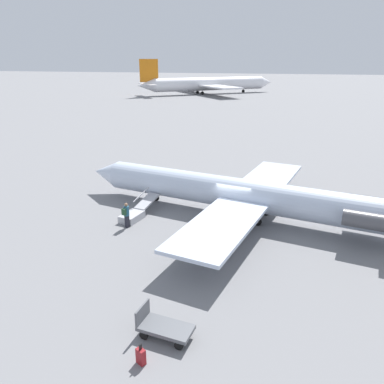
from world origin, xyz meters
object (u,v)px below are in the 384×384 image
at_px(airplane_far_center, 208,84).
at_px(boarding_stairs, 135,214).
at_px(luggage_cart, 163,327).
at_px(suitcase, 141,356).
at_px(passenger, 126,214).
at_px(airplane_main, 246,194).

relative_size(airplane_far_center, boarding_stairs, 9.85).
xyz_separation_m(luggage_cart, suitcase, (0.25, 1.61, -0.13)).
height_order(airplane_far_center, suitcase, airplane_far_center).
bearing_deg(boarding_stairs, luggage_cart, -140.26).
bearing_deg(boarding_stairs, passenger, -165.80).
relative_size(airplane_far_center, suitcase, 46.13).
height_order(boarding_stairs, luggage_cart, boarding_stairs).
bearing_deg(passenger, airplane_far_center, 21.11).
distance_m(boarding_stairs, passenger, 1.71).
height_order(airplane_far_center, passenger, airplane_far_center).
bearing_deg(suitcase, passenger, -61.15).
xyz_separation_m(airplane_main, luggage_cart, (1.14, 13.18, -1.27)).
xyz_separation_m(airplane_main, airplane_far_center, (28.93, -98.98, 1.54)).
relative_size(passenger, suitcase, 1.98).
xyz_separation_m(passenger, luggage_cart, (-6.16, 9.13, -0.54)).
bearing_deg(suitcase, luggage_cart, -98.88).
distance_m(boarding_stairs, luggage_cart, 12.42).
height_order(airplane_main, luggage_cart, airplane_main).
distance_m(boarding_stairs, suitcase, 13.72).
height_order(airplane_main, passenger, airplane_main).
bearing_deg(boarding_stairs, airplane_main, -62.30).
relative_size(boarding_stairs, luggage_cart, 1.80).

